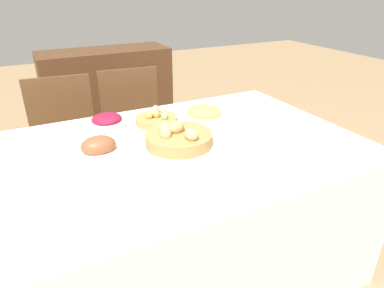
{
  "coord_description": "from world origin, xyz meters",
  "views": [
    {
      "loc": [
        -0.64,
        -1.33,
        1.47
      ],
      "look_at": [
        -0.01,
        -0.09,
        0.8
      ],
      "focal_mm": 32.0,
      "sensor_mm": 36.0,
      "label": 1
    }
  ],
  "objects": [
    {
      "name": "knife",
      "position": [
        0.04,
        -0.4,
        0.76
      ],
      "size": [
        0.02,
        0.17,
        0.0
      ],
      "rotation": [
        0.0,
        0.0,
        0.05
      ],
      "color": "silver",
      "rests_on": "dining_table"
    },
    {
      "name": "chair_far_left",
      "position": [
        -0.46,
        0.88,
        0.49
      ],
      "size": [
        0.46,
        0.46,
        0.91
      ],
      "rotation": [
        0.0,
        0.0,
        -0.1
      ],
      "color": "brown",
      "rests_on": "ground"
    },
    {
      "name": "ground_plane",
      "position": [
        0.0,
        0.0,
        0.0
      ],
      "size": [
        12.0,
        12.0,
        0.0
      ],
      "primitive_type": "plane",
      "color": "#937551"
    },
    {
      "name": "chair_far_center",
      "position": [
        0.01,
        0.88,
        0.49
      ],
      "size": [
        0.46,
        0.46,
        0.91
      ],
      "rotation": [
        0.0,
        0.0,
        -0.11
      ],
      "color": "brown",
      "rests_on": "ground"
    },
    {
      "name": "bread_basket",
      "position": [
        -0.04,
        0.01,
        0.79
      ],
      "size": [
        0.32,
        0.32,
        0.11
      ],
      "color": "#9E7542",
      "rests_on": "dining_table"
    },
    {
      "name": "fork",
      "position": [
        -0.27,
        -0.4,
        0.76
      ],
      "size": [
        0.02,
        0.17,
        0.0
      ],
      "rotation": [
        0.0,
        0.0,
        0.05
      ],
      "color": "silver",
      "rests_on": "dining_table"
    },
    {
      "name": "dinner_plate",
      "position": [
        -0.12,
        -0.4,
        0.76
      ],
      "size": [
        0.26,
        0.26,
        0.01
      ],
      "color": "white",
      "rests_on": "dining_table"
    },
    {
      "name": "pineapple_bowl",
      "position": [
        0.21,
        0.22,
        0.8
      ],
      "size": [
        0.22,
        0.22,
        0.09
      ],
      "color": "silver",
      "rests_on": "dining_table"
    },
    {
      "name": "beet_salad_bowl",
      "position": [
        -0.29,
        0.35,
        0.8
      ],
      "size": [
        0.18,
        0.18,
        0.08
      ],
      "color": "white",
      "rests_on": "dining_table"
    },
    {
      "name": "butter_dish",
      "position": [
        -0.35,
        -0.24,
        0.77
      ],
      "size": [
        0.1,
        0.06,
        0.03
      ],
      "color": "white",
      "rests_on": "dining_table"
    },
    {
      "name": "ham_platter",
      "position": [
        -0.39,
        0.1,
        0.79
      ],
      "size": [
        0.24,
        0.17,
        0.09
      ],
      "color": "white",
      "rests_on": "dining_table"
    },
    {
      "name": "dining_table",
      "position": [
        0.0,
        0.0,
        0.38
      ],
      "size": [
        1.65,
        1.14,
        0.76
      ],
      "color": "white",
      "rests_on": "ground"
    },
    {
      "name": "spoon",
      "position": [
        0.07,
        -0.4,
        0.76
      ],
      "size": [
        0.02,
        0.17,
        0.0
      ],
      "rotation": [
        0.0,
        0.0,
        -0.05
      ],
      "color": "silver",
      "rests_on": "dining_table"
    },
    {
      "name": "sideboard",
      "position": [
        0.06,
        1.82,
        0.45
      ],
      "size": [
        1.15,
        0.44,
        0.9
      ],
      "color": "#4C2D19",
      "rests_on": "ground"
    },
    {
      "name": "egg_basket",
      "position": [
        -0.03,
        0.32,
        0.78
      ],
      "size": [
        0.23,
        0.23,
        0.08
      ],
      "color": "#9E7542",
      "rests_on": "dining_table"
    },
    {
      "name": "drinking_cup",
      "position": [
        0.12,
        -0.25,
        0.81
      ],
      "size": [
        0.08,
        0.08,
        0.1
      ],
      "color": "silver",
      "rests_on": "dining_table"
    }
  ]
}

